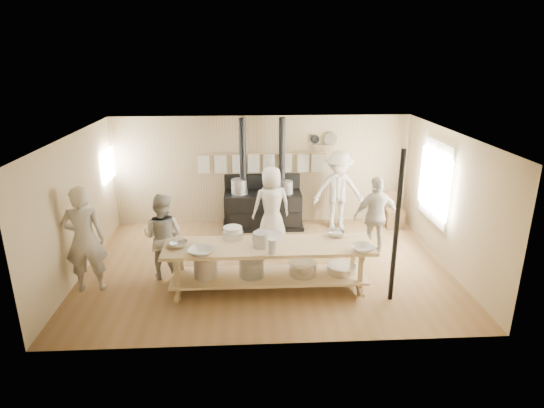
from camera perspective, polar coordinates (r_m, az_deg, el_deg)
name	(u,v)px	position (r m, az deg, el deg)	size (l,w,h in m)	color
ground	(267,266)	(9.01, -0.67, -7.79)	(7.00, 7.00, 0.00)	brown
room_shell	(266,187)	(8.41, -0.71, 2.16)	(7.00, 7.00, 7.00)	tan
window_right	(436,182)	(9.78, 19.90, 2.64)	(0.09, 1.50, 1.65)	beige
left_opening	(108,165)	(10.81, -19.85, 4.64)	(0.00, 0.90, 0.90)	white
stove	(263,206)	(10.76, -1.20, -0.28)	(1.90, 0.75, 2.60)	black
towel_rail	(262,161)	(10.75, -1.25, 5.42)	(3.00, 0.04, 0.47)	#A5815E
back_wall_shelf	(324,141)	(10.83, 6.56, 7.85)	(0.63, 0.14, 0.32)	#A5815E
prep_table	(268,262)	(7.97, -0.47, -7.32)	(3.60, 0.90, 0.85)	#A5815E
support_post	(396,228)	(7.62, 15.36, -2.90)	(0.08, 0.08, 2.60)	black
cook_far_left	(84,239)	(8.42, -22.47, -4.13)	(0.70, 0.46, 1.91)	beige
cook_left	(163,236)	(8.53, -13.50, -3.97)	(0.78, 0.61, 1.61)	beige
cook_center	(271,205)	(9.82, -0.07, -0.14)	(0.83, 0.54, 1.70)	beige
cook_right	(376,216)	(9.47, 12.92, -1.50)	(0.97, 0.40, 1.65)	beige
cook_by_window	(338,190)	(10.68, 8.31, 1.69)	(1.20, 0.69, 1.86)	beige
chair	(395,217)	(11.26, 15.12, -1.54)	(0.44, 0.44, 0.84)	brown
bowl_white_a	(201,252)	(7.55, -8.93, -5.93)	(0.42, 0.42, 0.10)	silver
bowl_steel_a	(178,244)	(7.90, -11.76, -4.95)	(0.33, 0.33, 0.10)	silver
bowl_white_b	(363,248)	(7.74, 11.30, -5.48)	(0.37, 0.37, 0.09)	silver
bowl_steel_b	(336,234)	(8.26, 8.03, -3.69)	(0.31, 0.31, 0.10)	silver
roasting_pan	(268,236)	(8.05, -0.56, -4.06)	(0.47, 0.32, 0.11)	#B2B2B7
mixing_bowl_large	(233,235)	(8.11, -4.96, -3.89)	(0.39, 0.39, 0.12)	silver
bucket_galv	(261,239)	(7.73, -1.37, -4.46)	(0.28, 0.28, 0.25)	gray
deep_bowl_enamel	(233,233)	(8.10, -4.96, -3.60)	(0.34, 0.34, 0.21)	silver
pitcher	(273,246)	(7.49, 0.11, -5.29)	(0.16, 0.16, 0.25)	silver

